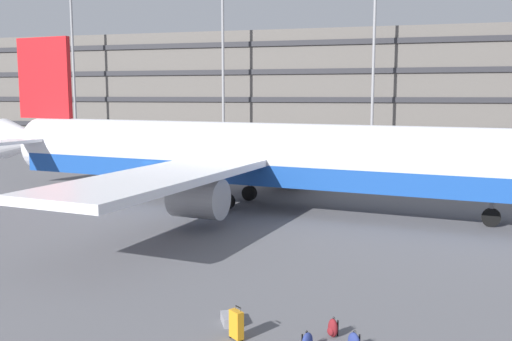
# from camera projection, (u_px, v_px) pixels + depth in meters

# --- Properties ---
(ground_plane) EXTENTS (600.00, 600.00, 0.00)m
(ground_plane) POSITION_uv_depth(u_px,v_px,m) (170.00, 200.00, 34.92)
(ground_plane) COLOR #5B5B60
(terminal_structure) EXTENTS (178.26, 15.37, 15.32)m
(terminal_structure) POSITION_uv_depth(u_px,v_px,m) (316.00, 86.00, 85.22)
(terminal_structure) COLOR #605B56
(terminal_structure) RESTS_ON ground_plane
(airliner) EXTENTS (38.63, 31.42, 10.23)m
(airliner) POSITION_uv_depth(u_px,v_px,m) (252.00, 157.00, 32.84)
(airliner) COLOR silver
(airliner) RESTS_ON ground_plane
(light_mast_left) EXTENTS (1.80, 0.50, 25.39)m
(light_mast_left) POSITION_uv_depth(u_px,v_px,m) (72.00, 38.00, 81.34)
(light_mast_left) COLOR gray
(light_mast_left) RESTS_ON ground_plane
(light_mast_center_left) EXTENTS (1.80, 0.50, 21.84)m
(light_mast_center_left) POSITION_uv_depth(u_px,v_px,m) (223.00, 48.00, 75.62)
(light_mast_center_left) COLOR gray
(light_mast_center_left) RESTS_ON ground_plane
(light_mast_center_right) EXTENTS (1.80, 0.50, 26.40)m
(light_mast_center_right) POSITION_uv_depth(u_px,v_px,m) (375.00, 25.00, 70.12)
(light_mast_center_right) COLOR gray
(light_mast_center_right) RESTS_ON ground_plane
(suitcase_large) EXTENTS (0.76, 0.87, 0.26)m
(suitcase_large) POSITION_uv_depth(u_px,v_px,m) (231.00, 319.00, 16.15)
(suitcase_large) COLOR gray
(suitcase_large) RESTS_ON ground_plane
(suitcase_navy) EXTENTS (0.46, 0.42, 0.90)m
(suitcase_navy) POSITION_uv_depth(u_px,v_px,m) (236.00, 324.00, 15.06)
(suitcase_navy) COLOR orange
(suitcase_navy) RESTS_ON ground_plane
(backpack_small) EXTENTS (0.38, 0.36, 0.56)m
(backpack_small) POSITION_uv_depth(u_px,v_px,m) (333.00, 328.00, 15.23)
(backpack_small) COLOR maroon
(backpack_small) RESTS_ON ground_plane
(backpack_orange) EXTENTS (0.35, 0.42, 0.49)m
(backpack_orange) POSITION_uv_depth(u_px,v_px,m) (308.00, 341.00, 14.52)
(backpack_orange) COLOR navy
(backpack_orange) RESTS_ON ground_plane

